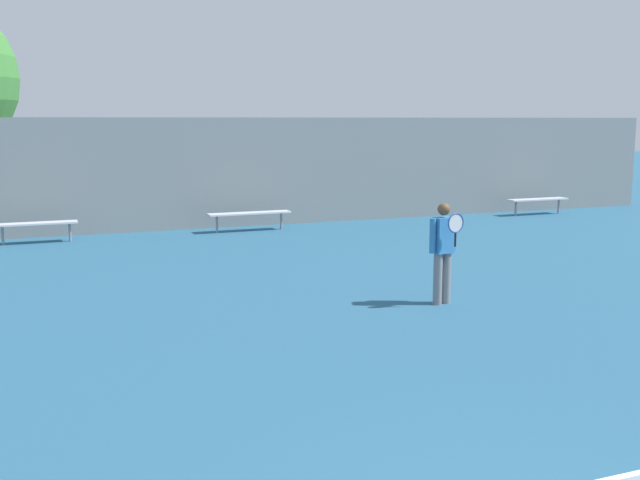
# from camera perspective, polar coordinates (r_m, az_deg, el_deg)

# --- Properties ---
(tennis_player) EXTENTS (0.52, 0.44, 1.59)m
(tennis_player) POSITION_cam_1_polar(r_m,az_deg,el_deg) (11.78, 9.37, -0.62)
(tennis_player) COLOR slate
(tennis_player) RESTS_ON ground_plane
(bench_courtside_near) EXTENTS (1.84, 0.40, 0.49)m
(bench_courtside_near) POSITION_cam_1_polar(r_m,az_deg,el_deg) (18.66, -20.81, 1.12)
(bench_courtside_near) COLOR silver
(bench_courtside_near) RESTS_ON ground_plane
(bench_courtside_far) EXTENTS (2.16, 0.40, 0.49)m
(bench_courtside_far) POSITION_cam_1_polar(r_m,az_deg,el_deg) (19.44, -5.40, 1.99)
(bench_courtside_far) COLOR silver
(bench_courtside_far) RESTS_ON ground_plane
(bench_adjacent_court) EXTENTS (1.98, 0.40, 0.49)m
(bench_adjacent_court) POSITION_cam_1_polar(r_m,az_deg,el_deg) (23.66, 16.26, 2.94)
(bench_adjacent_court) COLOR silver
(bench_adjacent_court) RESTS_ON ground_plane
(back_fence) EXTENTS (32.45, 0.06, 2.91)m
(back_fence) POSITION_cam_1_polar(r_m,az_deg,el_deg) (19.68, -13.44, 4.83)
(back_fence) COLOR gray
(back_fence) RESTS_ON ground_plane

